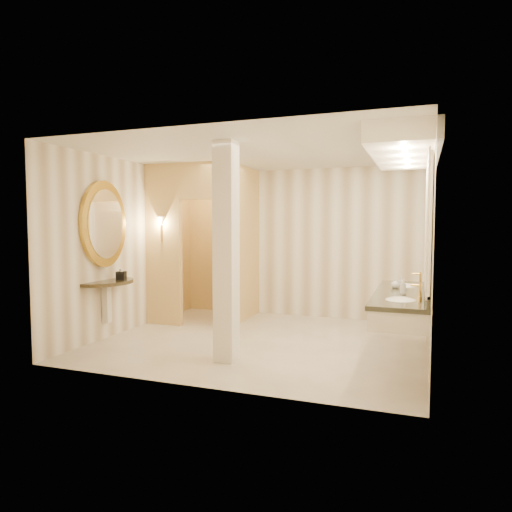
{
  "coord_description": "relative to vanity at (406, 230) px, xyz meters",
  "views": [
    {
      "loc": [
        2.14,
        -6.17,
        1.7
      ],
      "look_at": [
        -0.16,
        0.2,
        1.22
      ],
      "focal_mm": 32.0,
      "sensor_mm": 36.0,
      "label": 1
    }
  ],
  "objects": [
    {
      "name": "soap_bottle_a",
      "position": [
        -0.07,
        0.34,
        -0.68
      ],
      "size": [
        0.08,
        0.09,
        0.15
      ],
      "primitive_type": "imported",
      "rotation": [
        0.0,
        0.0,
        -0.29
      ],
      "color": "beige",
      "rests_on": "vanity"
    },
    {
      "name": "soap_bottle_b",
      "position": [
        -0.13,
        0.3,
        -0.69
      ],
      "size": [
        0.13,
        0.13,
        0.13
      ],
      "primitive_type": "imported",
      "rotation": [
        0.0,
        0.0,
        0.34
      ],
      "color": "silver",
      "rests_on": "vanity"
    },
    {
      "name": "pillar",
      "position": [
        -2.08,
        -0.65,
        -0.28
      ],
      "size": [
        0.25,
        0.25,
        2.7
      ],
      "primitive_type": "cube",
      "color": "white",
      "rests_on": "floor"
    },
    {
      "name": "wall_left",
      "position": [
        -4.23,
        0.4,
        -0.28
      ],
      "size": [
        0.02,
        4.0,
        2.7
      ],
      "primitive_type": "cube",
      "color": "white",
      "rests_on": "floor"
    },
    {
      "name": "wall_right",
      "position": [
        0.27,
        0.4,
        -0.28
      ],
      "size": [
        0.02,
        4.0,
        2.7
      ],
      "primitive_type": "cube",
      "color": "white",
      "rests_on": "floor"
    },
    {
      "name": "floor",
      "position": [
        -1.98,
        0.4,
        -1.63
      ],
      "size": [
        4.5,
        4.5,
        0.0
      ],
      "primitive_type": "plane",
      "color": "silver",
      "rests_on": "ground"
    },
    {
      "name": "toilet_closet",
      "position": [
        -3.11,
        1.37,
        -0.24
      ],
      "size": [
        1.5,
        1.55,
        2.7
      ],
      "color": "#F1CA7E",
      "rests_on": "floor"
    },
    {
      "name": "soap_bottle_c",
      "position": [
        -0.02,
        -0.19,
        -0.66
      ],
      "size": [
        0.09,
        0.09,
        0.18
      ],
      "primitive_type": "imported",
      "rotation": [
        0.0,
        0.0,
        0.41
      ],
      "color": "#C6B28C",
      "rests_on": "vanity"
    },
    {
      "name": "wall_back",
      "position": [
        -1.98,
        2.4,
        -0.28
      ],
      "size": [
        4.5,
        0.02,
        2.7
      ],
      "primitive_type": "cube",
      "color": "white",
      "rests_on": "floor"
    },
    {
      "name": "vanity",
      "position": [
        0.0,
        0.0,
        0.0
      ],
      "size": [
        0.75,
        2.43,
        2.09
      ],
      "color": "white",
      "rests_on": "floor"
    },
    {
      "name": "wall_front",
      "position": [
        -1.98,
        -1.6,
        -0.28
      ],
      "size": [
        4.5,
        0.02,
        2.7
      ],
      "primitive_type": "cube",
      "color": "white",
      "rests_on": "floor"
    },
    {
      "name": "console_shelf",
      "position": [
        -4.19,
        -0.27,
        -0.29
      ],
      "size": [
        0.97,
        0.97,
        1.93
      ],
      "color": "black",
      "rests_on": "floor"
    },
    {
      "name": "wall_sconce",
      "position": [
        -3.9,
        0.83,
        0.1
      ],
      "size": [
        0.14,
        0.14,
        0.42
      ],
      "color": "gold",
      "rests_on": "toilet_closet"
    },
    {
      "name": "ceiling",
      "position": [
        -1.98,
        0.4,
        1.07
      ],
      "size": [
        4.5,
        4.5,
        0.0
      ],
      "primitive_type": "plane",
      "rotation": [
        3.14,
        0.0,
        0.0
      ],
      "color": "silver",
      "rests_on": "wall_back"
    },
    {
      "name": "tissue_box",
      "position": [
        -4.0,
        -0.14,
        -0.69
      ],
      "size": [
        0.16,
        0.16,
        0.13
      ],
      "primitive_type": "cube",
      "rotation": [
        0.0,
        0.0,
        0.29
      ],
      "color": "black",
      "rests_on": "console_shelf"
    },
    {
      "name": "toilet",
      "position": [
        -3.08,
        1.87,
        -1.29
      ],
      "size": [
        0.54,
        0.74,
        0.67
      ],
      "primitive_type": "imported",
      "rotation": [
        0.0,
        0.0,
        3.43
      ],
      "color": "white",
      "rests_on": "floor"
    }
  ]
}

